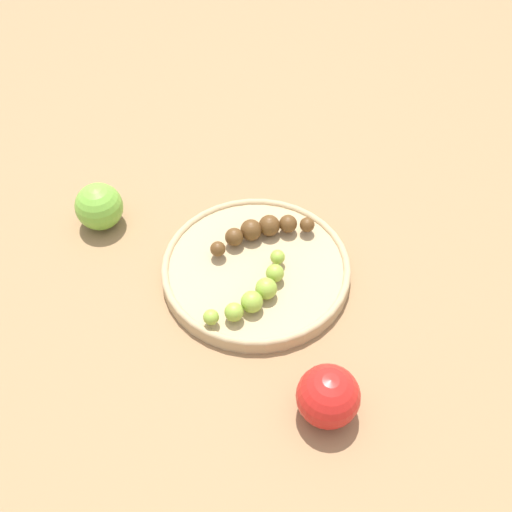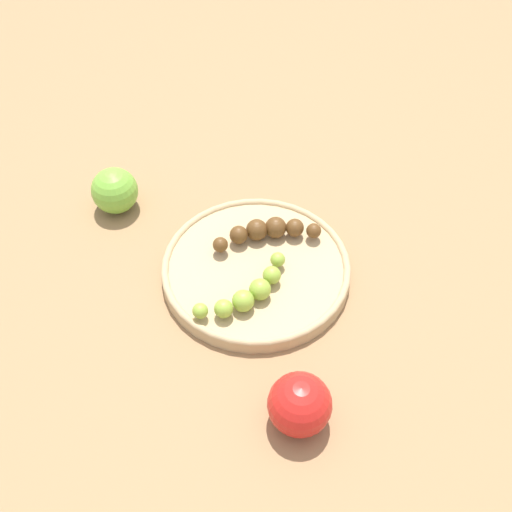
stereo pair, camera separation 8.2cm
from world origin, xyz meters
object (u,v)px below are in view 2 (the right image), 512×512
(fruit_bowl, at_px, (256,269))
(banana_overripe, at_px, (267,231))
(apple_red, at_px, (300,404))
(banana_green, at_px, (248,292))
(apple_green, at_px, (115,191))

(fruit_bowl, height_order, banana_overripe, banana_overripe)
(apple_red, bearing_deg, fruit_bowl, -141.27)
(fruit_bowl, relative_size, banana_green, 1.85)
(banana_overripe, height_order, apple_green, apple_green)
(fruit_bowl, bearing_deg, apple_red, 38.73)
(apple_green, bearing_deg, fruit_bowl, 83.95)
(banana_overripe, distance_m, apple_red, 0.26)
(banana_overripe, height_order, apple_red, apple_red)
(fruit_bowl, height_order, apple_green, apple_green)
(apple_red, bearing_deg, banana_overripe, -146.73)
(apple_green, bearing_deg, banana_overripe, 96.11)
(banana_overripe, height_order, banana_green, banana_overripe)
(apple_green, relative_size, apple_red, 0.94)
(apple_red, bearing_deg, banana_green, -133.87)
(fruit_bowl, bearing_deg, banana_green, 16.38)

